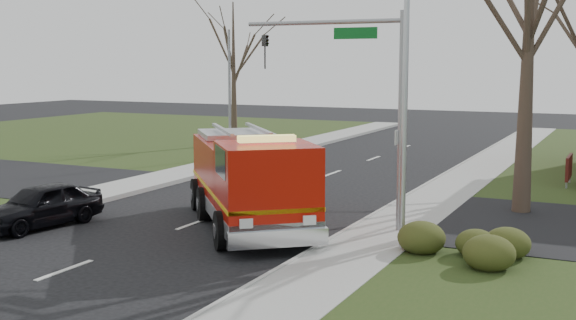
% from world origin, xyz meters
% --- Properties ---
extents(ground, '(120.00, 120.00, 0.00)m').
position_xyz_m(ground, '(0.00, 0.00, 0.00)').
color(ground, black).
rests_on(ground, ground).
extents(sidewalk_right, '(2.40, 80.00, 0.15)m').
position_xyz_m(sidewalk_right, '(6.20, 0.00, 0.07)').
color(sidewalk_right, gray).
rests_on(sidewalk_right, ground).
extents(sidewalk_left, '(2.40, 80.00, 0.15)m').
position_xyz_m(sidewalk_left, '(-6.20, 0.00, 0.07)').
color(sidewalk_left, gray).
rests_on(sidewalk_left, ground).
extents(health_center_sign, '(0.12, 2.00, 1.40)m').
position_xyz_m(health_center_sign, '(10.50, 12.50, 0.88)').
color(health_center_sign, '#4B1511').
rests_on(health_center_sign, ground).
extents(hedge_corner, '(2.80, 2.00, 0.90)m').
position_xyz_m(hedge_corner, '(9.00, -1.00, 0.58)').
color(hedge_corner, '#2C3413').
rests_on(hedge_corner, lawn_right).
extents(bare_tree_left, '(4.50, 4.50, 9.00)m').
position_xyz_m(bare_tree_left, '(-10.00, 20.00, 5.56)').
color(bare_tree_left, '#3B2C23').
rests_on(bare_tree_left, ground).
extents(traffic_signal_mast, '(5.29, 0.18, 6.80)m').
position_xyz_m(traffic_signal_mast, '(5.21, 1.50, 4.71)').
color(traffic_signal_mast, gray).
rests_on(traffic_signal_mast, ground).
extents(streetlight_pole, '(1.48, 0.16, 8.40)m').
position_xyz_m(streetlight_pole, '(7.14, -0.50, 4.55)').
color(streetlight_pole, '#B7BABF').
rests_on(streetlight_pole, ground).
extents(utility_pole_far, '(0.14, 0.14, 7.00)m').
position_xyz_m(utility_pole_far, '(-6.80, 14.00, 3.50)').
color(utility_pole_far, gray).
rests_on(utility_pole_far, ground).
extents(fire_engine, '(7.17, 7.86, 3.22)m').
position_xyz_m(fire_engine, '(1.92, 0.35, 1.46)').
color(fire_engine, '#AE1208').
rests_on(fire_engine, ground).
extents(parked_car_maroon, '(2.26, 4.36, 1.42)m').
position_xyz_m(parked_car_maroon, '(-4.20, -2.51, 0.71)').
color(parked_car_maroon, black).
rests_on(parked_car_maroon, ground).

